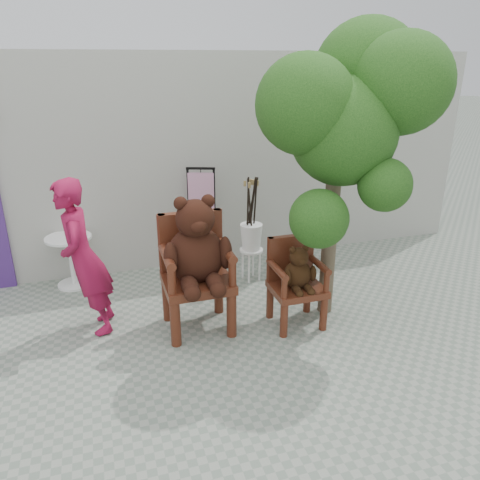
{
  "coord_description": "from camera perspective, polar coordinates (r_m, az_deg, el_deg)",
  "views": [
    {
      "loc": [
        -1.18,
        -3.81,
        2.89
      ],
      "look_at": [
        0.3,
        0.96,
        0.95
      ],
      "focal_mm": 35.0,
      "sensor_mm": 36.0,
      "label": 1
    }
  ],
  "objects": [
    {
      "name": "person",
      "position": [
        5.32,
        -18.51,
        -2.15
      ],
      "size": [
        0.45,
        0.66,
        1.76
      ],
      "primitive_type": "imported",
      "rotation": [
        0.0,
        0.0,
        -1.61
      ],
      "color": "maroon",
      "rests_on": "ground"
    },
    {
      "name": "chair_big",
      "position": [
        5.12,
        -5.37,
        -1.87
      ],
      "size": [
        0.75,
        0.83,
        1.57
      ],
      "color": "#411A0D",
      "rests_on": "ground"
    },
    {
      "name": "ground_plane",
      "position": [
        4.93,
        0.02,
        -14.69
      ],
      "size": [
        60.0,
        60.0,
        0.0
      ],
      "primitive_type": "plane",
      "color": "gray",
      "rests_on": "ground"
    },
    {
      "name": "stool_bucket",
      "position": [
        6.35,
        1.38,
        0.45
      ],
      "size": [
        0.32,
        0.32,
        1.45
      ],
      "rotation": [
        0.0,
        0.0,
        0.23
      ],
      "color": "white",
      "rests_on": "ground"
    },
    {
      "name": "cafe_table",
      "position": [
        6.65,
        -19.95,
        -1.76
      ],
      "size": [
        0.6,
        0.6,
        0.7
      ],
      "rotation": [
        0.0,
        0.0,
        -0.41
      ],
      "color": "white",
      "rests_on": "ground"
    },
    {
      "name": "tree",
      "position": [
        5.14,
        12.77,
        15.22
      ],
      "size": [
        1.93,
        1.61,
        3.32
      ],
      "rotation": [
        0.0,
        0.0,
        0.39
      ],
      "color": "#443829",
      "rests_on": "ground"
    },
    {
      "name": "chair_small",
      "position": [
        5.36,
        6.87,
        -4.3
      ],
      "size": [
        0.58,
        0.53,
        1.01
      ],
      "color": "#411A0D",
      "rests_on": "ground"
    },
    {
      "name": "display_stand",
      "position": [
        6.71,
        -4.6,
        1.04
      ],
      "size": [
        0.54,
        0.48,
        1.51
      ],
      "rotation": [
        0.0,
        0.0,
        -0.34
      ],
      "color": "black",
      "rests_on": "ground"
    },
    {
      "name": "back_wall",
      "position": [
        7.15,
        -7.47,
        9.81
      ],
      "size": [
        9.0,
        1.0,
        3.0
      ],
      "primitive_type": "cube",
      "color": "#ABAAA0",
      "rests_on": "ground"
    }
  ]
}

